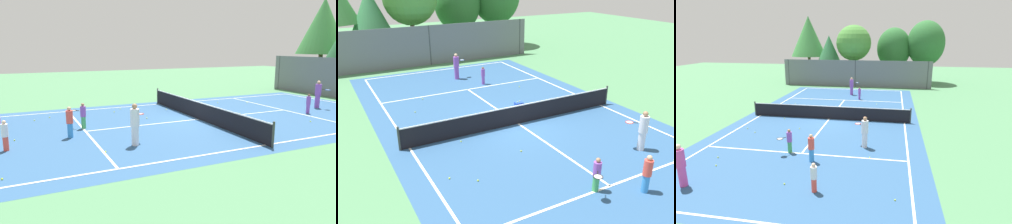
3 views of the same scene
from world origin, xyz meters
TOP-DOWN VIEW (x-y plane):
  - ground_plane at (0.00, 0.00)m, footprint 80.00×80.00m
  - court_surface at (0.00, 0.00)m, footprint 13.00×25.00m
  - tennis_net at (0.00, 0.00)m, footprint 11.90×0.10m
  - perimeter_fence at (0.00, 14.00)m, footprint 18.00×0.12m
  - tree_0 at (4.47, 18.84)m, footprint 4.45×3.99m
  - tree_1 at (-3.87, 16.70)m, footprint 3.37×3.37m
  - tree_2 at (-0.60, 16.60)m, footprint 4.46×4.46m
  - tree_3 at (-6.86, 17.53)m, footprint 4.68×4.68m
  - tree_4 at (8.50, 18.70)m, footprint 4.79×4.86m
  - player_0 at (1.40, 6.99)m, footprint 0.26×0.26m
  - player_1 at (1.68, -9.84)m, footprint 0.27×0.27m
  - player_2 at (0.31, 9.06)m, footprint 0.96×0.66m
  - player_3 at (0.80, -7.23)m, footprint 0.31×0.31m
  - player_4 at (-3.75, -10.36)m, footprint 0.39×0.39m
  - player_5 at (-0.68, -6.37)m, footprint 0.72×0.78m
  - player_6 at (3.16, -4.95)m, footprint 0.86×0.82m
  - ball_crate at (1.15, 1.86)m, footprint 0.44×0.34m
  - tennis_ball_0 at (-1.42, -2.63)m, footprint 0.07×0.07m
  - tennis_ball_1 at (-3.55, -8.51)m, footprint 0.07×0.07m
  - tennis_ball_2 at (3.58, -6.33)m, footprint 0.07×0.07m
  - tennis_ball_3 at (-4.00, -3.82)m, footprint 0.07×0.07m
  - tennis_ball_4 at (-4.13, 4.04)m, footprint 0.07×0.07m
  - tennis_ball_5 at (-4.51, 0.07)m, footprint 0.07×0.07m
  - tennis_ball_6 at (-4.85, -3.17)m, footprint 0.07×0.07m
  - tennis_ball_7 at (-3.31, -0.52)m, footprint 0.07×0.07m
  - tennis_ball_8 at (0.31, -9.55)m, footprint 0.07×0.07m
  - tennis_ball_9 at (4.85, -9.92)m, footprint 0.07×0.07m
  - tennis_ball_10 at (-5.41, 0.31)m, footprint 0.07×0.07m
  - tennis_ball_11 at (3.20, 5.20)m, footprint 0.07×0.07m
  - tennis_ball_12 at (-3.15, 5.95)m, footprint 0.07×0.07m
  - tennis_ball_13 at (-4.01, -7.67)m, footprint 0.07×0.07m

SIDE VIEW (x-z plane):
  - ground_plane at x=0.00m, z-range 0.00..0.00m
  - court_surface at x=0.00m, z-range 0.00..0.01m
  - tennis_ball_0 at x=-1.42m, z-range 0.00..0.07m
  - tennis_ball_1 at x=-3.55m, z-range 0.00..0.07m
  - tennis_ball_2 at x=3.58m, z-range 0.00..0.07m
  - tennis_ball_3 at x=-4.00m, z-range 0.00..0.07m
  - tennis_ball_4 at x=-4.13m, z-range 0.00..0.07m
  - tennis_ball_5 at x=-4.51m, z-range 0.00..0.07m
  - tennis_ball_6 at x=-4.85m, z-range 0.00..0.07m
  - tennis_ball_7 at x=-3.31m, z-range 0.00..0.07m
  - tennis_ball_8 at x=0.31m, z-range 0.00..0.07m
  - tennis_ball_9 at x=4.85m, z-range 0.00..0.07m
  - tennis_ball_10 at x=-5.41m, z-range 0.00..0.07m
  - tennis_ball_11 at x=3.20m, z-range 0.00..0.07m
  - tennis_ball_12 at x=-3.15m, z-range 0.00..0.07m
  - tennis_ball_13 at x=-4.01m, z-range 0.00..0.07m
  - ball_crate at x=1.15m, z-range -0.03..0.40m
  - tennis_net at x=0.00m, z-range -0.04..1.06m
  - player_0 at x=1.40m, z-range 0.01..1.23m
  - player_1 at x=1.68m, z-range 0.01..1.26m
  - player_5 at x=-0.68m, z-range 0.03..1.33m
  - player_3 at x=0.80m, z-range 0.02..1.45m
  - player_6 at x=3.16m, z-range 0.03..1.80m
  - player_4 at x=-3.75m, z-range 0.02..1.86m
  - player_2 at x=0.31m, z-range 0.03..1.86m
  - perimeter_fence at x=0.00m, z-range 0.00..3.20m
  - tree_1 at x=-3.87m, z-range 1.16..7.27m
  - tree_0 at x=4.47m, z-range 0.87..7.98m
  - tree_4 at x=8.50m, z-range 1.10..9.05m
  - tree_2 at x=-0.60m, z-range 1.45..8.84m
  - tree_3 at x=-6.86m, z-range 1.67..10.25m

